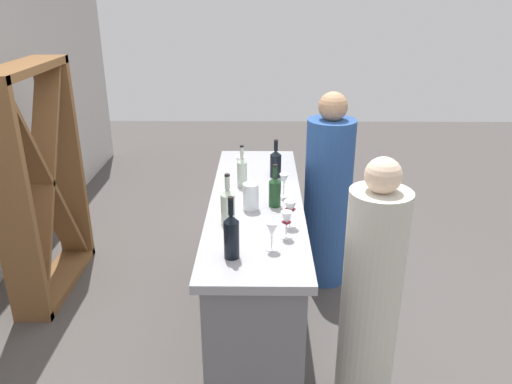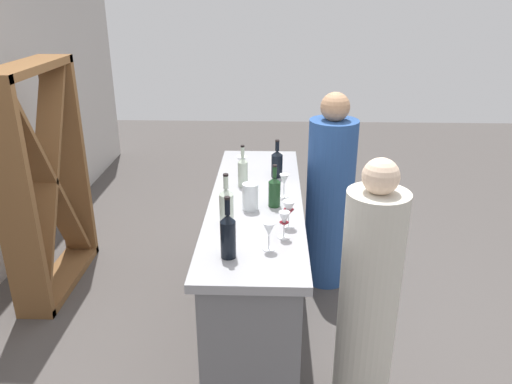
{
  "view_description": "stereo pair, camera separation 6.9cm",
  "coord_description": "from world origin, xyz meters",
  "px_view_note": "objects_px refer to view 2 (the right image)",
  "views": [
    {
      "loc": [
        -3.04,
        -0.03,
        2.29
      ],
      "look_at": [
        0.0,
        0.0,
        1.05
      ],
      "focal_mm": 35.18,
      "sensor_mm": 36.0,
      "label": 1
    },
    {
      "loc": [
        -3.03,
        -0.1,
        2.29
      ],
      "look_at": [
        0.0,
        0.0,
        1.05
      ],
      "focal_mm": 35.18,
      "sensor_mm": 36.0,
      "label": 2
    }
  ],
  "objects_px": {
    "wine_glass_near_center": "(284,181)",
    "wine_glass_near_right": "(284,221)",
    "person_center_guest": "(330,199)",
    "wine_bottle_center_olive_green": "(274,191)",
    "wine_bottle_second_right_clear_pale": "(243,171)",
    "wine_bottle_leftmost_near_black": "(228,235)",
    "wine_bottle_rightmost_near_black": "(277,163)",
    "person_left_guest": "(369,297)",
    "wine_bottle_second_left_clear_pale": "(226,205)",
    "water_pitcher": "(250,197)",
    "wine_rack": "(45,182)",
    "wine_glass_far_center": "(242,162)",
    "wine_glass_near_left": "(289,210)",
    "wine_glass_far_left": "(269,230)"
  },
  "relations": [
    {
      "from": "wine_glass_near_center",
      "to": "wine_glass_far_center",
      "type": "height_order",
      "value": "wine_glass_near_center"
    },
    {
      "from": "wine_bottle_rightmost_near_black",
      "to": "wine_glass_near_center",
      "type": "relative_size",
      "value": 1.75
    },
    {
      "from": "wine_bottle_second_left_clear_pale",
      "to": "wine_bottle_rightmost_near_black",
      "type": "bearing_deg",
      "value": -20.33
    },
    {
      "from": "wine_glass_near_left",
      "to": "wine_glass_near_right",
      "type": "relative_size",
      "value": 1.02
    },
    {
      "from": "wine_glass_near_left",
      "to": "wine_glass_near_center",
      "type": "distance_m",
      "value": 0.45
    },
    {
      "from": "wine_rack",
      "to": "person_center_guest",
      "type": "bearing_deg",
      "value": -86.55
    },
    {
      "from": "wine_glass_far_left",
      "to": "wine_rack",
      "type": "bearing_deg",
      "value": 55.3
    },
    {
      "from": "wine_bottle_second_right_clear_pale",
      "to": "water_pitcher",
      "type": "bearing_deg",
      "value": -169.96
    },
    {
      "from": "wine_glass_near_center",
      "to": "person_left_guest",
      "type": "relative_size",
      "value": 0.11
    },
    {
      "from": "water_pitcher",
      "to": "person_left_guest",
      "type": "height_order",
      "value": "person_left_guest"
    },
    {
      "from": "wine_glass_far_left",
      "to": "wine_glass_far_center",
      "type": "bearing_deg",
      "value": 10.57
    },
    {
      "from": "wine_bottle_center_olive_green",
      "to": "wine_bottle_second_right_clear_pale",
      "type": "relative_size",
      "value": 0.93
    },
    {
      "from": "wine_glass_near_left",
      "to": "wine_bottle_second_right_clear_pale",
      "type": "bearing_deg",
      "value": 25.57
    },
    {
      "from": "wine_bottle_center_olive_green",
      "to": "wine_glass_far_left",
      "type": "height_order",
      "value": "wine_bottle_center_olive_green"
    },
    {
      "from": "wine_bottle_leftmost_near_black",
      "to": "wine_glass_near_center",
      "type": "distance_m",
      "value": 0.86
    },
    {
      "from": "person_center_guest",
      "to": "wine_glass_near_center",
      "type": "bearing_deg",
      "value": 67.68
    },
    {
      "from": "water_pitcher",
      "to": "wine_bottle_leftmost_near_black",
      "type": "bearing_deg",
      "value": 171.9
    },
    {
      "from": "wine_glass_far_center",
      "to": "wine_glass_near_center",
      "type": "bearing_deg",
      "value": -142.94
    },
    {
      "from": "wine_bottle_rightmost_near_black",
      "to": "person_left_guest",
      "type": "distance_m",
      "value": 1.27
    },
    {
      "from": "wine_glass_far_left",
      "to": "water_pitcher",
      "type": "distance_m",
      "value": 0.53
    },
    {
      "from": "wine_bottle_second_right_clear_pale",
      "to": "wine_glass_far_center",
      "type": "bearing_deg",
      "value": 5.21
    },
    {
      "from": "wine_bottle_rightmost_near_black",
      "to": "person_center_guest",
      "type": "distance_m",
      "value": 0.62
    },
    {
      "from": "wine_glass_far_left",
      "to": "wine_glass_near_center",
      "type": "bearing_deg",
      "value": -7.29
    },
    {
      "from": "wine_glass_near_center",
      "to": "wine_glass_far_left",
      "type": "relative_size",
      "value": 1.01
    },
    {
      "from": "wine_glass_near_center",
      "to": "wine_glass_far_left",
      "type": "bearing_deg",
      "value": 172.71
    },
    {
      "from": "wine_bottle_center_olive_green",
      "to": "person_center_guest",
      "type": "relative_size",
      "value": 0.18
    },
    {
      "from": "wine_glass_far_center",
      "to": "wine_bottle_second_right_clear_pale",
      "type": "bearing_deg",
      "value": -174.79
    },
    {
      "from": "water_pitcher",
      "to": "wine_bottle_rightmost_near_black",
      "type": "bearing_deg",
      "value": -15.99
    },
    {
      "from": "wine_bottle_center_olive_green",
      "to": "wine_bottle_second_left_clear_pale",
      "type": "bearing_deg",
      "value": 133.79
    },
    {
      "from": "wine_bottle_leftmost_near_black",
      "to": "wine_bottle_second_left_clear_pale",
      "type": "bearing_deg",
      "value": 6.32
    },
    {
      "from": "wine_bottle_leftmost_near_black",
      "to": "wine_glass_near_right",
      "type": "relative_size",
      "value": 2.13
    },
    {
      "from": "wine_bottle_center_olive_green",
      "to": "person_center_guest",
      "type": "distance_m",
      "value": 0.96
    },
    {
      "from": "wine_bottle_second_left_clear_pale",
      "to": "wine_glass_far_left",
      "type": "distance_m",
      "value": 0.39
    },
    {
      "from": "person_center_guest",
      "to": "wine_bottle_center_olive_green",
      "type": "bearing_deg",
      "value": 69.44
    },
    {
      "from": "wine_bottle_leftmost_near_black",
      "to": "person_left_guest",
      "type": "height_order",
      "value": "person_left_guest"
    },
    {
      "from": "water_pitcher",
      "to": "wine_glass_far_center",
      "type": "bearing_deg",
      "value": 8.31
    },
    {
      "from": "wine_glass_near_center",
      "to": "wine_glass_near_right",
      "type": "distance_m",
      "value": 0.59
    },
    {
      "from": "wine_rack",
      "to": "wine_bottle_second_left_clear_pale",
      "type": "distance_m",
      "value": 1.76
    },
    {
      "from": "wine_bottle_rightmost_near_black",
      "to": "person_center_guest",
      "type": "bearing_deg",
      "value": -61.5
    },
    {
      "from": "wine_bottle_leftmost_near_black",
      "to": "wine_bottle_rightmost_near_black",
      "type": "height_order",
      "value": "wine_bottle_leftmost_near_black"
    },
    {
      "from": "wine_rack",
      "to": "person_left_guest",
      "type": "height_order",
      "value": "wine_rack"
    },
    {
      "from": "wine_glass_near_right",
      "to": "wine_glass_far_left",
      "type": "bearing_deg",
      "value": 148.81
    },
    {
      "from": "wine_glass_near_center",
      "to": "wine_glass_near_right",
      "type": "xyz_separation_m",
      "value": [
        -0.59,
        0.01,
        -0.01
      ]
    },
    {
      "from": "wine_bottle_second_left_clear_pale",
      "to": "wine_bottle_center_olive_green",
      "type": "xyz_separation_m",
      "value": [
        0.27,
        -0.28,
        -0.01
      ]
    },
    {
      "from": "wine_glass_far_center",
      "to": "water_pitcher",
      "type": "height_order",
      "value": "water_pitcher"
    },
    {
      "from": "wine_glass_far_left",
      "to": "wine_glass_near_right",
      "type": "bearing_deg",
      "value": -31.19
    },
    {
      "from": "wine_glass_near_left",
      "to": "wine_glass_near_center",
      "type": "xyz_separation_m",
      "value": [
        0.45,
        0.02,
        0.01
      ]
    },
    {
      "from": "wine_bottle_rightmost_near_black",
      "to": "person_left_guest",
      "type": "height_order",
      "value": "person_left_guest"
    },
    {
      "from": "wine_bottle_second_left_clear_pale",
      "to": "wine_bottle_center_olive_green",
      "type": "relative_size",
      "value": 1.13
    },
    {
      "from": "wine_bottle_second_right_clear_pale",
      "to": "wine_glass_far_left",
      "type": "relative_size",
      "value": 1.88
    }
  ]
}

